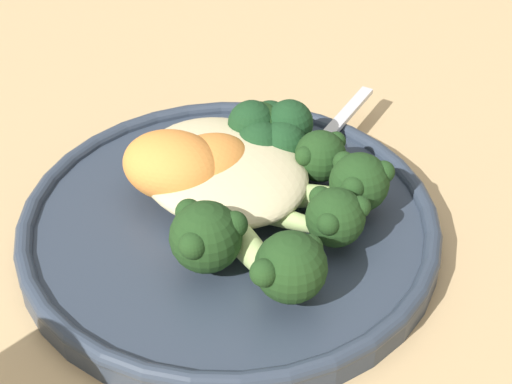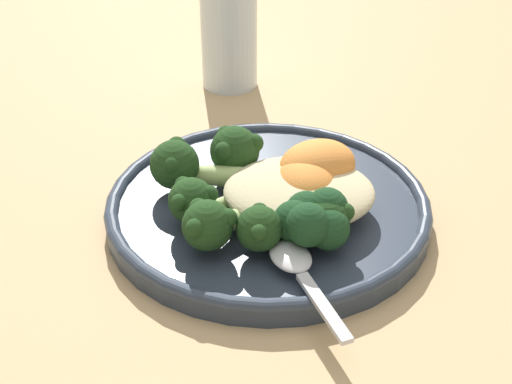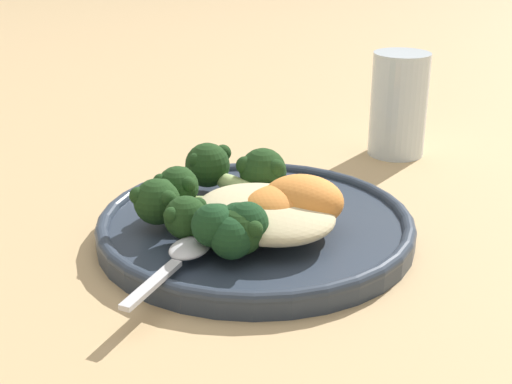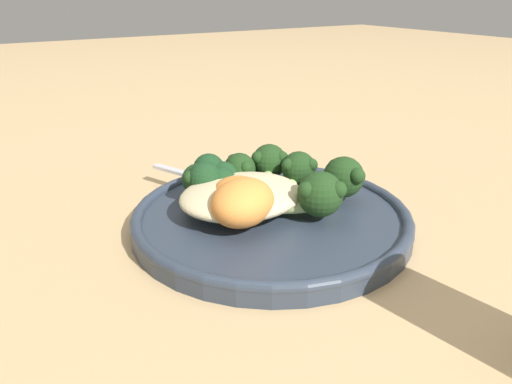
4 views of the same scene
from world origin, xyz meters
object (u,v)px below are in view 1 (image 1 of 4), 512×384
(broccoli_stalk_1, at_px, (273,258))
(broccoli_stalk_2, at_px, (316,215))
(broccoli_stalk_0, at_px, (206,230))
(sweet_potato_chunk_0, at_px, (171,167))
(broccoli_stalk_3, at_px, (334,186))
(sweet_potato_chunk_1, at_px, (208,165))
(spoon, at_px, (321,140))
(broccoli_stalk_4, at_px, (304,163))
(kale_tuft, at_px, (271,132))
(plate, at_px, (231,228))
(quinoa_mound, at_px, (223,170))
(broccoli_stalk_5, at_px, (249,142))

(broccoli_stalk_1, height_order, broccoli_stalk_2, broccoli_stalk_1)
(broccoli_stalk_0, distance_m, sweet_potato_chunk_0, 0.07)
(broccoli_stalk_3, bearing_deg, sweet_potato_chunk_1, 166.65)
(broccoli_stalk_2, xyz_separation_m, spoon, (-0.07, 0.07, -0.01))
(broccoli_stalk_4, relative_size, sweet_potato_chunk_1, 1.64)
(broccoli_stalk_0, height_order, sweet_potato_chunk_1, broccoli_stalk_0)
(kale_tuft, bearing_deg, sweet_potato_chunk_0, -95.40)
(broccoli_stalk_2, bearing_deg, plate, -176.17)
(quinoa_mound, relative_size, broccoli_stalk_3, 1.13)
(broccoli_stalk_4, bearing_deg, sweet_potato_chunk_1, 163.49)
(broccoli_stalk_4, bearing_deg, sweet_potato_chunk_0, 165.65)
(broccoli_stalk_3, xyz_separation_m, kale_tuft, (-0.07, 0.00, 0.00))
(broccoli_stalk_3, bearing_deg, broccoli_stalk_5, 138.58)
(quinoa_mound, bearing_deg, spoon, 87.13)
(sweet_potato_chunk_1, bearing_deg, broccoli_stalk_1, -12.79)
(broccoli_stalk_0, xyz_separation_m, broccoli_stalk_4, (-0.02, 0.09, -0.00))
(broccoli_stalk_1, distance_m, broccoli_stalk_2, 0.05)
(broccoli_stalk_3, xyz_separation_m, broccoli_stalk_4, (-0.03, 0.00, -0.00))
(broccoli_stalk_1, height_order, broccoli_stalk_5, broccoli_stalk_1)
(broccoli_stalk_1, xyz_separation_m, broccoli_stalk_5, (-0.10, 0.06, -0.00))
(broccoli_stalk_4, bearing_deg, kale_tuft, 103.97)
(broccoli_stalk_3, distance_m, broccoli_stalk_5, 0.07)
(plate, height_order, quinoa_mound, quinoa_mound)
(sweet_potato_chunk_0, relative_size, spoon, 0.62)
(broccoli_stalk_1, relative_size, broccoli_stalk_5, 1.15)
(broccoli_stalk_1, height_order, sweet_potato_chunk_0, same)
(broccoli_stalk_1, distance_m, kale_tuft, 0.13)
(broccoli_stalk_4, xyz_separation_m, broccoli_stalk_5, (-0.04, -0.02, 0.00))
(broccoli_stalk_1, bearing_deg, broccoli_stalk_4, 136.18)
(broccoli_stalk_4, distance_m, kale_tuft, 0.04)
(spoon, bearing_deg, quinoa_mound, 154.87)
(broccoli_stalk_5, bearing_deg, broccoli_stalk_1, -144.65)
(plate, relative_size, sweet_potato_chunk_0, 4.01)
(plate, relative_size, sweet_potato_chunk_1, 4.35)
(broccoli_stalk_4, height_order, kale_tuft, kale_tuft)
(broccoli_stalk_0, distance_m, sweet_potato_chunk_1, 0.07)
(broccoli_stalk_3, height_order, broccoli_stalk_4, broccoli_stalk_3)
(broccoli_stalk_2, bearing_deg, broccoli_stalk_3, 88.62)
(sweet_potato_chunk_0, bearing_deg, broccoli_stalk_4, 59.90)
(broccoli_stalk_0, bearing_deg, broccoli_stalk_4, 138.03)
(broccoli_stalk_2, bearing_deg, broccoli_stalk_0, -141.48)
(broccoli_stalk_3, height_order, broccoli_stalk_5, broccoli_stalk_3)
(quinoa_mound, distance_m, sweet_potato_chunk_1, 0.01)
(broccoli_stalk_1, height_order, sweet_potato_chunk_1, broccoli_stalk_1)
(plate, height_order, broccoli_stalk_4, broccoli_stalk_4)
(broccoli_stalk_4, bearing_deg, broccoli_stalk_3, -77.27)
(broccoli_stalk_1, xyz_separation_m, broccoli_stalk_3, (-0.03, 0.07, -0.00))
(broccoli_stalk_2, height_order, kale_tuft, kale_tuft)
(plate, xyz_separation_m, broccoli_stalk_1, (0.06, -0.02, 0.03))
(broccoli_stalk_0, distance_m, broccoli_stalk_1, 0.05)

